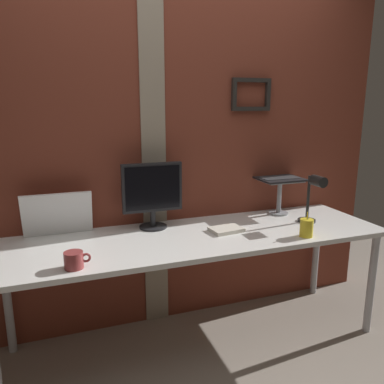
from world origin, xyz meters
name	(u,v)px	position (x,y,z in m)	size (l,w,h in m)	color
ground_plane	(190,340)	(0.00, 0.00, 0.00)	(6.00, 6.00, 0.00)	gray
brick_wall_back	(171,154)	(0.00, 0.40, 1.19)	(3.16, 0.16, 2.38)	brown
desk	(197,244)	(0.04, -0.01, 0.68)	(2.39, 0.70, 0.74)	white
monitor	(152,191)	(-0.18, 0.22, 0.98)	(0.39, 0.18, 0.43)	black
laptop_stand	(280,191)	(0.77, 0.22, 0.91)	(0.28, 0.22, 0.26)	gray
laptop	(275,169)	(0.77, 0.30, 1.05)	(0.32, 0.33, 0.24)	black
whiteboard_panel	(58,214)	(-0.76, 0.26, 0.87)	(0.41, 0.02, 0.29)	white
desk_lamp	(314,194)	(0.84, -0.07, 0.94)	(0.12, 0.20, 0.34)	black
pen_cup	(306,228)	(0.66, -0.26, 0.79)	(0.08, 0.08, 0.16)	yellow
coffee_mug	(74,260)	(-0.70, -0.26, 0.78)	(0.13, 0.09, 0.08)	maroon
paper_clutter_stack	(226,230)	(0.24, -0.01, 0.75)	(0.20, 0.14, 0.02)	silver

